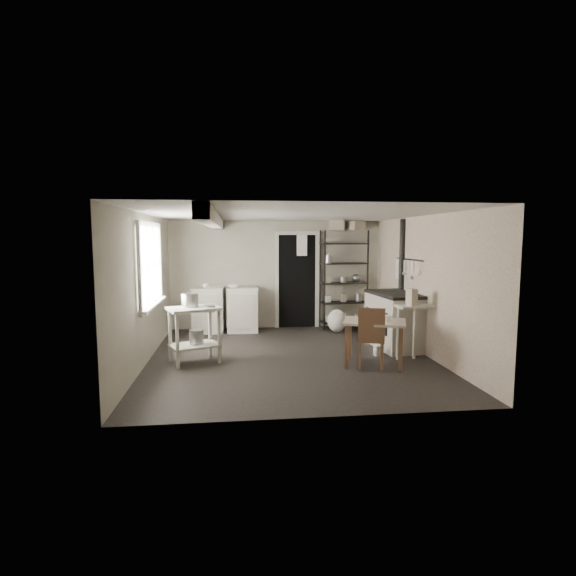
{
  "coord_description": "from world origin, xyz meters",
  "views": [
    {
      "loc": [
        -0.86,
        -7.09,
        1.92
      ],
      "look_at": [
        0.0,
        0.3,
        1.1
      ],
      "focal_mm": 28.0,
      "sensor_mm": 36.0,
      "label": 1
    }
  ],
  "objects": [
    {
      "name": "shelf_jar",
      "position": [
        1.1,
        2.32,
        1.38
      ],
      "size": [
        0.1,
        0.11,
        0.21
      ],
      "primitive_type": "imported",
      "rotation": [
        0.0,
        0.0,
        0.1
      ],
      "color": "white",
      "rests_on": "shelf_rack"
    },
    {
      "name": "floor",
      "position": [
        0.0,
        0.0,
        0.0
      ],
      "size": [
        5.0,
        5.0,
        0.0
      ],
      "primitive_type": "plane",
      "color": "black",
      "rests_on": "ground"
    },
    {
      "name": "bucket",
      "position": [
        -1.49,
        -0.1,
        0.39
      ],
      "size": [
        0.28,
        0.28,
        0.24
      ],
      "primitive_type": "cylinder",
      "rotation": [
        0.0,
        0.0,
        0.33
      ],
      "color": "#ABABAE",
      "rests_on": "prep_table"
    },
    {
      "name": "saucepan",
      "position": [
        -1.28,
        -0.17,
        0.85
      ],
      "size": [
        0.24,
        0.24,
        0.11
      ],
      "primitive_type": "cylinder",
      "rotation": [
        0.0,
        0.0,
        -0.3
      ],
      "color": "#ABABAE",
      "rests_on": "prep_table"
    },
    {
      "name": "storage_box_a",
      "position": [
        1.27,
        2.31,
        2.01
      ],
      "size": [
        0.37,
        0.34,
        0.22
      ],
      "primitive_type": "cube",
      "rotation": [
        0.0,
        0.0,
        -0.22
      ],
      "color": "beige",
      "rests_on": "shelf_rack"
    },
    {
      "name": "stockpot",
      "position": [
        -1.57,
        -0.09,
        0.94
      ],
      "size": [
        0.28,
        0.28,
        0.28
      ],
      "primitive_type": "cylinder",
      "rotation": [
        0.0,
        0.0,
        -0.09
      ],
      "color": "#ABABAE",
      "rests_on": "prep_table"
    },
    {
      "name": "wall_back",
      "position": [
        0.0,
        2.5,
        1.15
      ],
      "size": [
        4.5,
        0.02,
        2.3
      ],
      "primitive_type": "cube",
      "color": "#AAA491",
      "rests_on": "ground"
    },
    {
      "name": "wallpaper_panel",
      "position": [
        2.24,
        0.0,
        1.15
      ],
      "size": [
        0.01,
        5.0,
        2.3
      ],
      "primitive_type": null,
      "color": "beige",
      "rests_on": "wall_right"
    },
    {
      "name": "flour_sack",
      "position": [
        1.19,
        1.84,
        0.24
      ],
      "size": [
        0.49,
        0.46,
        0.47
      ],
      "primitive_type": "ellipsoid",
      "rotation": [
        0.0,
        0.0,
        0.4
      ],
      "color": "white",
      "rests_on": "ground"
    },
    {
      "name": "stovepipe",
      "position": [
        2.2,
        0.93,
        1.59
      ],
      "size": [
        0.11,
        0.11,
        1.36
      ],
      "primitive_type": null,
      "rotation": [
        0.0,
        0.0,
        0.02
      ],
      "color": "black",
      "rests_on": "stove"
    },
    {
      "name": "doorway",
      "position": [
        0.45,
        2.47,
        1.0
      ],
      "size": [
        0.96,
        0.1,
        2.08
      ],
      "primitive_type": null,
      "color": "beige",
      "rests_on": "ground"
    },
    {
      "name": "prep_table",
      "position": [
        -1.51,
        -0.14,
        0.4
      ],
      "size": [
        0.91,
        0.79,
        0.87
      ],
      "primitive_type": null,
      "rotation": [
        0.0,
        0.0,
        0.38
      ],
      "color": "beige",
      "rests_on": "ground"
    },
    {
      "name": "table_cup",
      "position": [
        1.38,
        -0.75,
        0.81
      ],
      "size": [
        0.11,
        0.11,
        0.1
      ],
      "primitive_type": "imported",
      "rotation": [
        0.0,
        0.0,
        -0.03
      ],
      "color": "white",
      "rests_on": "work_table"
    },
    {
      "name": "floor_crock",
      "position": [
        1.45,
        -0.04,
        0.07
      ],
      "size": [
        0.16,
        0.16,
        0.16
      ],
      "primitive_type": "cylinder",
      "rotation": [
        0.0,
        0.0,
        0.37
      ],
      "color": "white",
      "rests_on": "ground"
    },
    {
      "name": "wall_left",
      "position": [
        -2.25,
        0.0,
        1.15
      ],
      "size": [
        0.02,
        5.0,
        2.3
      ],
      "primitive_type": "cube",
      "color": "#AAA491",
      "rests_on": "ground"
    },
    {
      "name": "side_ledge",
      "position": [
        1.95,
        -0.32,
        0.43
      ],
      "size": [
        0.59,
        0.35,
        0.87
      ],
      "primitive_type": null,
      "rotation": [
        0.0,
        0.0,
        0.09
      ],
      "color": "beige",
      "rests_on": "ground"
    },
    {
      "name": "work_table",
      "position": [
        1.2,
        -0.63,
        0.38
      ],
      "size": [
        1.07,
        0.91,
        0.69
      ],
      "primitive_type": null,
      "rotation": [
        0.0,
        0.0,
        -0.35
      ],
      "color": "beige",
      "rests_on": "ground"
    },
    {
      "name": "chair",
      "position": [
        1.12,
        -0.73,
        0.48
      ],
      "size": [
        0.48,
        0.49,
        0.93
      ],
      "primitive_type": null,
      "rotation": [
        0.0,
        0.0,
        -0.29
      ],
      "color": "brown",
      "rests_on": "ground"
    },
    {
      "name": "mixing_bowl",
      "position": [
        -0.93,
        2.1,
        0.96
      ],
      "size": [
        0.33,
        0.33,
        0.07
      ],
      "primitive_type": "imported",
      "rotation": [
        0.0,
        0.0,
        0.12
      ],
      "color": "white",
      "rests_on": "base_cabinets"
    },
    {
      "name": "wall_front",
      "position": [
        0.0,
        -2.5,
        1.15
      ],
      "size": [
        4.5,
        0.02,
        2.3
      ],
      "primitive_type": "cube",
      "color": "#AAA491",
      "rests_on": "ground"
    },
    {
      "name": "window",
      "position": [
        -2.22,
        0.2,
        1.5
      ],
      "size": [
        0.12,
        1.76,
        1.28
      ],
      "primitive_type": null,
      "color": "beige",
      "rests_on": "wall_left"
    },
    {
      "name": "utensil_rail",
      "position": [
        2.19,
        0.6,
        1.55
      ],
      "size": [
        0.06,
        1.2,
        0.44
      ],
      "primitive_type": null,
      "color": "#ABABAE",
      "rests_on": "wall_right"
    },
    {
      "name": "stove",
      "position": [
        1.92,
        0.44,
        0.44
      ],
      "size": [
        0.8,
        1.3,
        0.98
      ],
      "primitive_type": null,
      "rotation": [
        0.0,
        0.0,
        0.09
      ],
      "color": "beige",
      "rests_on": "ground"
    },
    {
      "name": "base_cabinets",
      "position": [
        -1.08,
        2.17,
        0.46
      ],
      "size": [
        1.43,
        0.65,
        0.93
      ],
      "primitive_type": null,
      "rotation": [
        0.0,
        0.0,
        -0.03
      ],
      "color": "beige",
      "rests_on": "ground"
    },
    {
      "name": "storage_box_b",
      "position": [
        1.68,
        2.25,
        1.99
      ],
      "size": [
        0.38,
        0.37,
        0.19
      ],
      "primitive_type": "cube",
      "rotation": [
        0.0,
        0.0,
        0.4
      ],
      "color": "beige",
      "rests_on": "shelf_rack"
    },
    {
      "name": "oats_box",
      "position": [
        1.88,
        -0.38,
        1.01
      ],
      "size": [
        0.14,
        0.2,
        0.27
      ],
      "primitive_type": "cube",
      "rotation": [
        0.0,
        0.0,
        0.16
      ],
      "color": "beige",
      "rests_on": "side_ledge"
    },
    {
      "name": "shelf_rack",
      "position": [
        1.44,
        2.31,
        0.95
      ],
      "size": [
        1.03,
        0.49,
        2.1
      ],
      "primitive_type": null,
      "rotation": [
        0.0,
        0.0,
        0.1
      ],
      "color": "black",
      "rests_on": "ground"
    },
    {
      "name": "counter_cup",
      "position": [
        -1.47,
        2.05,
        0.97
      ],
      "size": [
        0.15,
        0.15,
        0.09
      ],
      "primitive_type": "imported",
      "rotation": [
        0.0,
        0.0,
        -0.39
      ],
      "color": "white",
      "rests_on": "base_cabinets"
    },
    {
      "name": "wall_right",
      "position": [
        2.25,
        0.0,
        1.15
      ],
      "size": [
        0.02,
        5.0,
        2.3
      ],
      "primitive_type": "cube",
      "color": "#AAA491",
      "rests_on": "ground"
    },
    {
      "name": "ceiling_beam",
      "position": [
        -1.2,
        0.0,
        2.2
      ],
      "size": [
        0.18,
        5.0,
        0.18
      ],
      "primitive_type": null,
      "color": "beige",
      "rests_on": "ceiling"
    },
    {
      "name": "ceiling",
      "position": [
        0.0,
        0.0,
        2.3
      ],
      "size": [
        5.0,
        5.0,
        0.0
      ],
      "primitive_type": "plane",
      "rotation": [
        3.14,
        0.0,
        0.0
      ],
      "color": "beige",
      "rests_on": "wall_back"
    }
  ]
}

